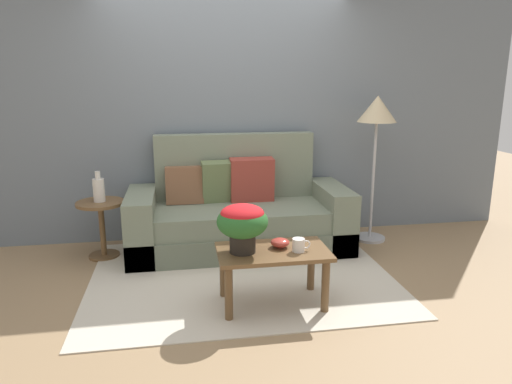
% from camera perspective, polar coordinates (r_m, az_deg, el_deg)
% --- Properties ---
extents(ground_plane, '(14.00, 14.00, 0.00)m').
position_cam_1_polar(ground_plane, '(4.19, -1.91, -9.96)').
color(ground_plane, '#997A56').
extents(wall_back, '(6.40, 0.12, 2.70)m').
position_cam_1_polar(wall_back, '(4.98, -3.83, 9.87)').
color(wall_back, slate).
rests_on(wall_back, ground).
extents(area_rug, '(2.57, 1.98, 0.01)m').
position_cam_1_polar(area_rug, '(4.13, -1.80, -10.24)').
color(area_rug, beige).
rests_on(area_rug, ground).
extents(couch, '(2.17, 0.89, 1.13)m').
position_cam_1_polar(couch, '(4.70, -2.19, -2.89)').
color(couch, '#626B59').
rests_on(couch, ground).
extents(coffee_table, '(0.83, 0.49, 0.44)m').
position_cam_1_polar(coffee_table, '(3.53, 2.07, -8.37)').
color(coffee_table, brown).
rests_on(coffee_table, ground).
extents(side_table, '(0.45, 0.45, 0.55)m').
position_cam_1_polar(side_table, '(4.68, -18.38, -3.14)').
color(side_table, brown).
rests_on(side_table, ground).
extents(floor_lamp, '(0.39, 0.39, 1.52)m').
position_cam_1_polar(floor_lamp, '(4.92, 14.55, 8.49)').
color(floor_lamp, '#B2B2B7').
rests_on(floor_lamp, ground).
extents(potted_plant, '(0.38, 0.38, 0.36)m').
position_cam_1_polar(potted_plant, '(3.38, -1.68, -3.66)').
color(potted_plant, black).
rests_on(potted_plant, coffee_table).
extents(coffee_mug, '(0.14, 0.09, 0.10)m').
position_cam_1_polar(coffee_mug, '(3.46, 5.27, -6.47)').
color(coffee_mug, white).
rests_on(coffee_mug, coffee_table).
extents(snack_bowl, '(0.14, 0.14, 0.07)m').
position_cam_1_polar(snack_bowl, '(3.53, 2.96, -6.21)').
color(snack_bowl, '#B2382D').
rests_on(snack_bowl, coffee_table).
extents(table_vase, '(0.11, 0.11, 0.29)m').
position_cam_1_polar(table_vase, '(4.61, -18.68, 0.32)').
color(table_vase, silver).
rests_on(table_vase, side_table).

